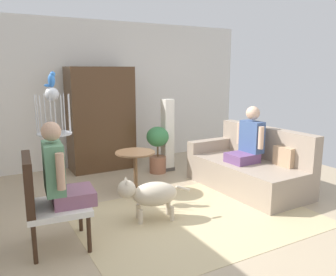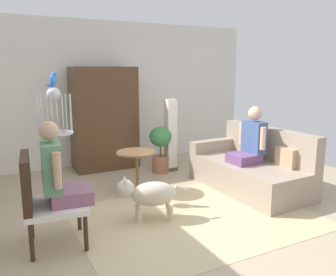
% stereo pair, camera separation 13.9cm
% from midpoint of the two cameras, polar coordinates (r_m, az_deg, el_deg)
% --- Properties ---
extents(ground_plane, '(7.18, 7.18, 0.00)m').
position_cam_midpoint_polar(ground_plane, '(4.33, 2.22, -13.22)').
color(ground_plane, tan).
extents(back_wall, '(6.07, 0.12, 2.69)m').
position_cam_midpoint_polar(back_wall, '(6.75, -11.39, 7.22)').
color(back_wall, silver).
rests_on(back_wall, ground).
extents(area_rug, '(2.84, 2.09, 0.01)m').
position_cam_midpoint_polar(area_rug, '(4.38, 3.76, -12.90)').
color(area_rug, '#C6B284').
rests_on(area_rug, ground).
extents(couch, '(1.01, 1.88, 0.92)m').
position_cam_midpoint_polar(couch, '(5.44, 12.56, -4.88)').
color(couch, gray).
rests_on(couch, ground).
extents(armchair, '(0.66, 0.66, 0.98)m').
position_cam_midpoint_polar(armchair, '(3.70, -20.97, -9.08)').
color(armchair, '#382316').
rests_on(armchair, ground).
extents(person_on_couch, '(0.50, 0.53, 0.84)m').
position_cam_midpoint_polar(person_on_couch, '(5.28, 12.48, -0.39)').
color(person_on_couch, '#6B477A').
extents(person_on_armchair, '(0.51, 0.57, 0.85)m').
position_cam_midpoint_polar(person_on_armchair, '(3.64, -18.48, -5.63)').
color(person_on_armchair, '#89576F').
extents(round_end_table, '(0.58, 0.58, 0.62)m').
position_cam_midpoint_polar(round_end_table, '(5.08, -6.21, -4.39)').
color(round_end_table, brown).
rests_on(round_end_table, ground).
extents(dog, '(0.87, 0.43, 0.55)m').
position_cam_midpoint_polar(dog, '(4.18, -3.98, -9.20)').
color(dog, beige).
rests_on(dog, ground).
extents(bird_cage_stand, '(0.45, 0.45, 1.57)m').
position_cam_midpoint_polar(bird_cage_stand, '(4.84, -19.04, 0.00)').
color(bird_cage_stand, silver).
rests_on(bird_cage_stand, ground).
extents(parrot, '(0.17, 0.10, 0.20)m').
position_cam_midpoint_polar(parrot, '(4.76, -19.55, 9.10)').
color(parrot, blue).
rests_on(parrot, bird_cage_stand).
extents(potted_plant, '(0.39, 0.39, 0.82)m').
position_cam_midpoint_polar(potted_plant, '(6.03, -2.38, -1.27)').
color(potted_plant, '#996047').
rests_on(potted_plant, ground).
extents(column_lamp, '(0.20, 0.20, 1.29)m').
position_cam_midpoint_polar(column_lamp, '(6.15, -0.72, 0.40)').
color(column_lamp, '#4C4742').
rests_on(column_lamp, ground).
extents(armoire_cabinet, '(1.14, 0.56, 1.85)m').
position_cam_midpoint_polar(armoire_cabinet, '(6.35, -11.70, 3.14)').
color(armoire_cabinet, '#4C331E').
rests_on(armoire_cabinet, ground).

